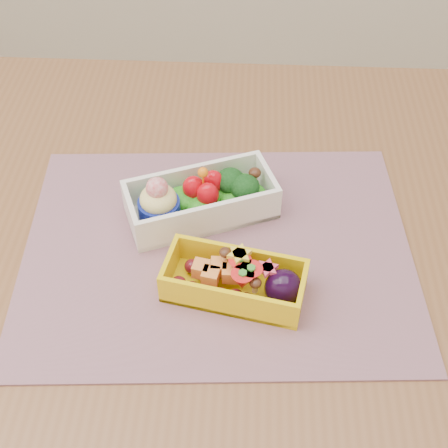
{
  "coord_description": "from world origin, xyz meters",
  "views": [
    {
      "loc": [
        0.03,
        -0.48,
        1.3
      ],
      "look_at": [
        0.01,
        -0.0,
        0.79
      ],
      "focal_mm": 49.39,
      "sensor_mm": 36.0,
      "label": 1
    }
  ],
  "objects_px": {
    "bento_white": "(200,199)",
    "bento_yellow": "(237,280)",
    "placemat": "(217,249)",
    "table": "(217,296)"
  },
  "relations": [
    {
      "from": "placemat",
      "to": "bento_white",
      "type": "xyz_separation_m",
      "value": [
        -0.02,
        0.06,
        0.03
      ]
    },
    {
      "from": "table",
      "to": "bento_yellow",
      "type": "relative_size",
      "value": 7.37
    },
    {
      "from": "bento_white",
      "to": "bento_yellow",
      "type": "xyz_separation_m",
      "value": [
        0.05,
        -0.12,
        -0.0
      ]
    },
    {
      "from": "table",
      "to": "placemat",
      "type": "relative_size",
      "value": 2.64
    },
    {
      "from": "table",
      "to": "bento_yellow",
      "type": "distance_m",
      "value": 0.14
    },
    {
      "from": "table",
      "to": "placemat",
      "type": "distance_m",
      "value": 0.1
    },
    {
      "from": "table",
      "to": "bento_white",
      "type": "relative_size",
      "value": 6.13
    },
    {
      "from": "placemat",
      "to": "bento_white",
      "type": "distance_m",
      "value": 0.07
    },
    {
      "from": "placemat",
      "to": "table",
      "type": "bearing_deg",
      "value": 110.41
    },
    {
      "from": "table",
      "to": "bento_yellow",
      "type": "bearing_deg",
      "value": -68.28
    }
  ]
}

